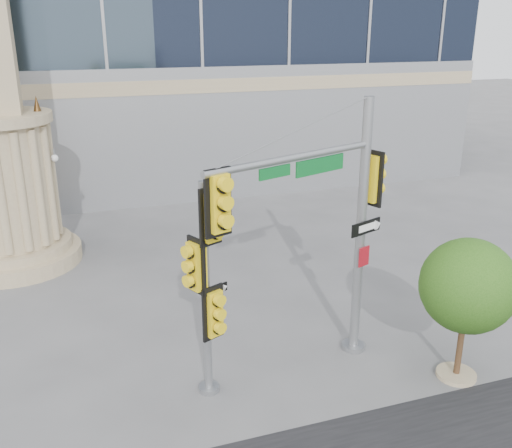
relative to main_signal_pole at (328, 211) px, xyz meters
name	(u,v)px	position (x,y,z in m)	size (l,w,h in m)	color
ground	(270,372)	(-1.30, 0.08, -3.89)	(120.00, 120.00, 0.00)	#545456
main_signal_pole	(328,211)	(0.00, 0.00, 0.00)	(4.66, 2.07, 6.27)	slate
secondary_signal_pole	(207,277)	(-2.83, -0.25, -1.04)	(0.91, 0.66, 4.85)	slate
street_tree	(469,289)	(2.79, -1.45, -1.66)	(2.18, 2.12, 3.39)	tan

